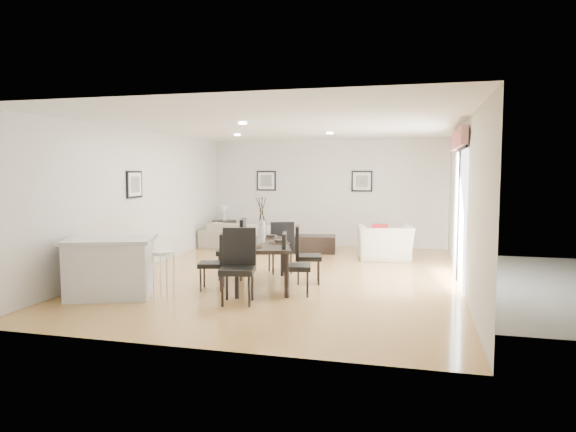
% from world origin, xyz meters
% --- Properties ---
extents(ground, '(8.00, 8.00, 0.00)m').
position_xyz_m(ground, '(0.00, 0.00, 0.00)').
color(ground, tan).
rests_on(ground, ground).
extents(wall_back, '(6.00, 0.04, 2.70)m').
position_xyz_m(wall_back, '(0.00, 4.00, 1.35)').
color(wall_back, silver).
rests_on(wall_back, ground).
extents(wall_front, '(6.00, 0.04, 2.70)m').
position_xyz_m(wall_front, '(0.00, -4.00, 1.35)').
color(wall_front, silver).
rests_on(wall_front, ground).
extents(wall_left, '(0.04, 8.00, 2.70)m').
position_xyz_m(wall_left, '(-3.00, 0.00, 1.35)').
color(wall_left, silver).
rests_on(wall_left, ground).
extents(wall_right, '(0.04, 8.00, 2.70)m').
position_xyz_m(wall_right, '(3.00, 0.00, 1.35)').
color(wall_right, silver).
rests_on(wall_right, ground).
extents(ceiling, '(6.00, 8.00, 0.02)m').
position_xyz_m(ceiling, '(0.00, 0.00, 2.70)').
color(ceiling, white).
rests_on(ceiling, wall_back).
extents(sofa, '(2.41, 1.34, 0.66)m').
position_xyz_m(sofa, '(-1.75, 2.76, 0.33)').
color(sofa, gray).
rests_on(sofa, ground).
extents(armchair, '(1.30, 1.18, 0.74)m').
position_xyz_m(armchair, '(1.59, 2.19, 0.37)').
color(armchair, beige).
rests_on(armchair, ground).
extents(dining_table, '(1.36, 1.93, 0.73)m').
position_xyz_m(dining_table, '(-0.21, -0.94, 0.65)').
color(dining_table, black).
rests_on(dining_table, ground).
extents(dining_chair_wnear, '(0.49, 0.49, 0.91)m').
position_xyz_m(dining_chair_wnear, '(-0.83, -1.36, 0.51)').
color(dining_chair_wnear, black).
rests_on(dining_chair_wnear, ground).
extents(dining_chair_wfar, '(0.57, 0.57, 1.06)m').
position_xyz_m(dining_chair_wfar, '(-0.81, -0.48, 0.59)').
color(dining_chair_wfar, black).
rests_on(dining_chair_wfar, ground).
extents(dining_chair_enear, '(0.51, 0.51, 0.96)m').
position_xyz_m(dining_chair_enear, '(0.41, -1.39, 0.54)').
color(dining_chair_enear, black).
rests_on(dining_chair_enear, ground).
extents(dining_chair_efar, '(0.53, 0.53, 0.98)m').
position_xyz_m(dining_chair_efar, '(0.41, -0.52, 0.55)').
color(dining_chair_efar, black).
rests_on(dining_chair_efar, ground).
extents(dining_chair_head, '(0.57, 0.57, 1.08)m').
position_xyz_m(dining_chair_head, '(-0.22, -2.01, 0.60)').
color(dining_chair_head, black).
rests_on(dining_chair_head, ground).
extents(dining_chair_foot, '(0.59, 0.59, 0.98)m').
position_xyz_m(dining_chair_foot, '(-0.17, 0.15, 0.55)').
color(dining_chair_foot, black).
rests_on(dining_chair_foot, ground).
extents(vase, '(0.98, 1.49, 0.76)m').
position_xyz_m(vase, '(-0.21, -0.94, 1.04)').
color(vase, white).
rests_on(vase, dining_table).
extents(coffee_table, '(1.07, 0.74, 0.40)m').
position_xyz_m(coffee_table, '(-0.06, 2.73, 0.20)').
color(coffee_table, black).
rests_on(coffee_table, ground).
extents(side_table, '(0.55, 0.55, 0.61)m').
position_xyz_m(side_table, '(-2.67, 3.67, 0.31)').
color(side_table, black).
rests_on(side_table, ground).
extents(table_lamp, '(0.20, 0.20, 0.39)m').
position_xyz_m(table_lamp, '(-2.67, 3.67, 0.86)').
color(table_lamp, white).
rests_on(table_lamp, side_table).
extents(cushion, '(0.36, 0.14, 0.35)m').
position_xyz_m(cushion, '(1.49, 2.08, 0.60)').
color(cushion, '#A9151C').
rests_on(cushion, armchair).
extents(kitchen_island, '(1.54, 1.37, 0.90)m').
position_xyz_m(kitchen_island, '(-2.23, -2.16, 0.45)').
color(kitchen_island, silver).
rests_on(kitchen_island, ground).
extents(bar_stool, '(0.33, 0.33, 0.72)m').
position_xyz_m(bar_stool, '(-1.34, -2.16, 0.62)').
color(bar_stool, white).
rests_on(bar_stool, ground).
extents(framed_print_back_left, '(0.52, 0.04, 0.52)m').
position_xyz_m(framed_print_back_left, '(-1.60, 3.97, 1.65)').
color(framed_print_back_left, black).
rests_on(framed_print_back_left, wall_back).
extents(framed_print_back_right, '(0.52, 0.04, 0.52)m').
position_xyz_m(framed_print_back_right, '(0.90, 3.97, 1.65)').
color(framed_print_back_right, black).
rests_on(framed_print_back_right, wall_back).
extents(framed_print_left_wall, '(0.04, 0.52, 0.52)m').
position_xyz_m(framed_print_left_wall, '(-2.97, -0.20, 1.65)').
color(framed_print_left_wall, black).
rests_on(framed_print_left_wall, wall_left).
extents(sliding_door, '(0.12, 2.70, 2.57)m').
position_xyz_m(sliding_door, '(2.96, 0.30, 1.66)').
color(sliding_door, white).
rests_on(sliding_door, wall_right).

